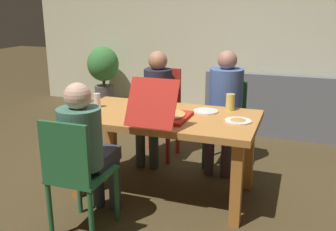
{
  "coord_description": "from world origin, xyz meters",
  "views": [
    {
      "loc": [
        1.1,
        -2.99,
        1.66
      ],
      "look_at": [
        0.0,
        0.1,
        0.7
      ],
      "focal_mm": 40.84,
      "sensor_mm": 36.0,
      "label": 1
    }
  ],
  "objects_px": {
    "plate_0": "(238,120)",
    "chair_0": "(161,111)",
    "chair_1": "(226,118)",
    "person_2": "(86,144)",
    "pizza_box_0": "(163,114)",
    "drinking_glass_2": "(142,96)",
    "chair_2": "(75,173)",
    "drinking_glass_1": "(230,102)",
    "person_1": "(225,101)",
    "dining_table": "(164,126)",
    "person_0": "(156,98)",
    "couch": "(289,111)",
    "potted_plant": "(103,70)",
    "plate_1": "(206,111)",
    "drinking_glass_0": "(97,100)"
  },
  "relations": [
    {
      "from": "chair_1",
      "to": "person_2",
      "type": "xyz_separation_m",
      "value": [
        -0.74,
        -1.6,
        0.17
      ]
    },
    {
      "from": "chair_1",
      "to": "couch",
      "type": "bearing_deg",
      "value": 65.37
    },
    {
      "from": "person_1",
      "to": "drinking_glass_1",
      "type": "xyz_separation_m",
      "value": [
        0.13,
        -0.42,
        0.1
      ]
    },
    {
      "from": "dining_table",
      "to": "chair_1",
      "type": "height_order",
      "value": "chair_1"
    },
    {
      "from": "drinking_glass_0",
      "to": "drinking_glass_1",
      "type": "height_order",
      "value": "drinking_glass_1"
    },
    {
      "from": "chair_2",
      "to": "drinking_glass_0",
      "type": "bearing_deg",
      "value": 109.37
    },
    {
      "from": "plate_0",
      "to": "chair_0",
      "type": "bearing_deg",
      "value": 139.16
    },
    {
      "from": "dining_table",
      "to": "drinking_glass_2",
      "type": "distance_m",
      "value": 0.53
    },
    {
      "from": "drinking_glass_1",
      "to": "chair_2",
      "type": "bearing_deg",
      "value": -126.07
    },
    {
      "from": "chair_1",
      "to": "drinking_glass_0",
      "type": "relative_size",
      "value": 6.72
    },
    {
      "from": "person_0",
      "to": "person_2",
      "type": "height_order",
      "value": "person_0"
    },
    {
      "from": "drinking_glass_2",
      "to": "chair_1",
      "type": "bearing_deg",
      "value": 36.57
    },
    {
      "from": "drinking_glass_2",
      "to": "couch",
      "type": "relative_size",
      "value": 0.05
    },
    {
      "from": "person_2",
      "to": "chair_0",
      "type": "bearing_deg",
      "value": 90.0
    },
    {
      "from": "chair_2",
      "to": "couch",
      "type": "distance_m",
      "value": 3.34
    },
    {
      "from": "drinking_glass_1",
      "to": "couch",
      "type": "relative_size",
      "value": 0.07
    },
    {
      "from": "person_1",
      "to": "drinking_glass_0",
      "type": "height_order",
      "value": "person_1"
    },
    {
      "from": "chair_0",
      "to": "person_0",
      "type": "relative_size",
      "value": 0.83
    },
    {
      "from": "chair_0",
      "to": "drinking_glass_1",
      "type": "height_order",
      "value": "chair_0"
    },
    {
      "from": "person_0",
      "to": "drinking_glass_1",
      "type": "relative_size",
      "value": 7.99
    },
    {
      "from": "drinking_glass_1",
      "to": "person_2",
      "type": "bearing_deg",
      "value": -130.21
    },
    {
      "from": "person_1",
      "to": "pizza_box_0",
      "type": "xyz_separation_m",
      "value": [
        -0.34,
        -0.91,
        0.07
      ]
    },
    {
      "from": "person_2",
      "to": "plate_0",
      "type": "bearing_deg",
      "value": 35.14
    },
    {
      "from": "chair_2",
      "to": "drinking_glass_2",
      "type": "bearing_deg",
      "value": 89.85
    },
    {
      "from": "person_2",
      "to": "plate_0",
      "type": "distance_m",
      "value": 1.23
    },
    {
      "from": "chair_1",
      "to": "potted_plant",
      "type": "relative_size",
      "value": 0.88
    },
    {
      "from": "chair_0",
      "to": "plate_0",
      "type": "height_order",
      "value": "chair_0"
    },
    {
      "from": "person_1",
      "to": "drinking_glass_0",
      "type": "distance_m",
      "value": 1.29
    },
    {
      "from": "pizza_box_0",
      "to": "plate_0",
      "type": "bearing_deg",
      "value": 14.94
    },
    {
      "from": "chair_1",
      "to": "person_2",
      "type": "height_order",
      "value": "person_2"
    },
    {
      "from": "pizza_box_0",
      "to": "drinking_glass_2",
      "type": "distance_m",
      "value": 0.64
    },
    {
      "from": "chair_2",
      "to": "drinking_glass_1",
      "type": "relative_size",
      "value": 6.15
    },
    {
      "from": "chair_2",
      "to": "pizza_box_0",
      "type": "bearing_deg",
      "value": 60.44
    },
    {
      "from": "person_1",
      "to": "plate_0",
      "type": "relative_size",
      "value": 5.56
    },
    {
      "from": "dining_table",
      "to": "chair_0",
      "type": "height_order",
      "value": "chair_0"
    },
    {
      "from": "chair_0",
      "to": "chair_2",
      "type": "height_order",
      "value": "chair_0"
    },
    {
      "from": "plate_1",
      "to": "drinking_glass_2",
      "type": "distance_m",
      "value": 0.69
    },
    {
      "from": "plate_0",
      "to": "chair_1",
      "type": "bearing_deg",
      "value": 106.34
    },
    {
      "from": "person_1",
      "to": "couch",
      "type": "xyz_separation_m",
      "value": [
        0.59,
        1.43,
        -0.43
      ]
    },
    {
      "from": "pizza_box_0",
      "to": "couch",
      "type": "bearing_deg",
      "value": 68.37
    },
    {
      "from": "chair_2",
      "to": "couch",
      "type": "bearing_deg",
      "value": 66.43
    },
    {
      "from": "plate_0",
      "to": "drinking_glass_1",
      "type": "height_order",
      "value": "drinking_glass_1"
    },
    {
      "from": "chair_1",
      "to": "person_1",
      "type": "height_order",
      "value": "person_1"
    },
    {
      "from": "couch",
      "to": "person_0",
      "type": "bearing_deg",
      "value": -132.16
    },
    {
      "from": "chair_2",
      "to": "chair_1",
      "type": "bearing_deg",
      "value": 67.22
    },
    {
      "from": "drinking_glass_1",
      "to": "drinking_glass_2",
      "type": "distance_m",
      "value": 0.87
    },
    {
      "from": "dining_table",
      "to": "couch",
      "type": "height_order",
      "value": "couch"
    },
    {
      "from": "chair_0",
      "to": "potted_plant",
      "type": "distance_m",
      "value": 2.34
    },
    {
      "from": "person_0",
      "to": "drinking_glass_1",
      "type": "height_order",
      "value": "person_0"
    },
    {
      "from": "chair_1",
      "to": "person_1",
      "type": "xyz_separation_m",
      "value": [
        -0.0,
        -0.14,
        0.22
      ]
    }
  ]
}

